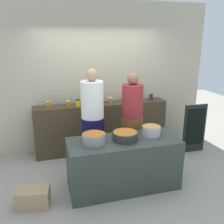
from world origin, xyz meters
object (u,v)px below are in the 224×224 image
(preserve_jar_3, at_px, (87,101))
(cooking_pot_right, at_px, (151,131))
(cooking_pot_left, at_px, (94,138))
(preserve_jar_9, at_px, (151,97))
(cooking_pot_center, at_px, (125,136))
(preserve_jar_4, at_px, (96,101))
(preserve_jar_8, at_px, (140,97))
(preserve_jar_6, at_px, (110,100))
(preserve_jar_0, at_px, (48,104))
(cook_with_tongs, at_px, (93,127))
(bread_crate, at_px, (33,197))
(chalkboard_sign, at_px, (194,128))
(preserve_jar_2, at_px, (78,103))
(preserve_jar_1, at_px, (68,103))
(preserve_jar_7, at_px, (128,98))
(cook_in_cap, at_px, (132,126))
(preserve_jar_5, at_px, (102,100))

(preserve_jar_3, xyz_separation_m, cooking_pot_right, (0.77, -1.37, -0.20))
(preserve_jar_3, height_order, cooking_pot_left, preserve_jar_3)
(preserve_jar_9, height_order, cooking_pot_center, preserve_jar_9)
(preserve_jar_9, relative_size, cooking_pot_left, 0.35)
(preserve_jar_3, xyz_separation_m, cooking_pot_center, (0.31, -1.43, -0.21))
(preserve_jar_4, height_order, preserve_jar_8, preserve_jar_8)
(preserve_jar_4, xyz_separation_m, cooking_pot_center, (0.15, -1.38, -0.21))
(preserve_jar_6, distance_m, cooking_pot_left, 1.51)
(preserve_jar_9, height_order, cooking_pot_left, preserve_jar_9)
(preserve_jar_0, distance_m, cook_with_tongs, 1.13)
(bread_crate, bearing_deg, chalkboard_sign, 16.15)
(preserve_jar_2, bearing_deg, bread_crate, -121.17)
(preserve_jar_0, xyz_separation_m, preserve_jar_8, (1.88, -0.02, 0.02))
(chalkboard_sign, bearing_deg, preserve_jar_1, 166.40)
(preserve_jar_7, distance_m, cooking_pot_left, 1.79)
(cooking_pot_right, distance_m, chalkboard_sign, 1.55)
(preserve_jar_1, xyz_separation_m, cooking_pot_left, (0.22, -1.38, -0.20))
(preserve_jar_9, bearing_deg, preserve_jar_6, -178.25)
(preserve_jar_6, distance_m, cooking_pot_right, 1.36)
(preserve_jar_1, bearing_deg, preserve_jar_6, -1.17)
(preserve_jar_6, relative_size, preserve_jar_9, 1.00)
(preserve_jar_1, relative_size, cook_in_cap, 0.06)
(preserve_jar_8, bearing_deg, cook_in_cap, -119.93)
(preserve_jar_5, relative_size, bread_crate, 0.28)
(preserve_jar_1, height_order, cook_in_cap, cook_in_cap)
(preserve_jar_0, distance_m, cook_in_cap, 1.66)
(preserve_jar_4, relative_size, chalkboard_sign, 0.12)
(preserve_jar_1, relative_size, preserve_jar_6, 0.88)
(preserve_jar_3, height_order, preserve_jar_7, preserve_jar_3)
(preserve_jar_5, xyz_separation_m, cook_with_tongs, (-0.37, -0.81, -0.25))
(cooking_pot_right, height_order, cook_in_cap, cook_in_cap)
(preserve_jar_1, xyz_separation_m, preserve_jar_4, (0.55, -0.01, 0.01))
(preserve_jar_0, xyz_separation_m, cooking_pot_right, (1.53, -1.38, -0.19))
(cooking_pot_center, bearing_deg, preserve_jar_6, 83.73)
(preserve_jar_8, height_order, cook_in_cap, cook_in_cap)
(preserve_jar_9, height_order, cooking_pot_right, preserve_jar_9)
(preserve_jar_4, bearing_deg, preserve_jar_0, 176.52)
(cooking_pot_right, height_order, chalkboard_sign, chalkboard_sign)
(preserve_jar_0, distance_m, preserve_jar_1, 0.38)
(cooking_pot_left, distance_m, cooking_pot_right, 0.94)
(cooking_pot_right, bearing_deg, preserve_jar_6, 103.16)
(cooking_pot_center, bearing_deg, preserve_jar_8, 60.42)
(cook_with_tongs, bearing_deg, cook_in_cap, 0.79)
(preserve_jar_5, height_order, cook_with_tongs, cook_with_tongs)
(cooking_pot_center, relative_size, bread_crate, 0.87)
(cook_with_tongs, bearing_deg, preserve_jar_1, 111.84)
(cooking_pot_center, distance_m, cooking_pot_right, 0.46)
(preserve_jar_8, bearing_deg, cooking_pot_right, -104.36)
(preserve_jar_2, bearing_deg, preserve_jar_7, 7.22)
(preserve_jar_8, relative_size, cooking_pot_left, 0.43)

